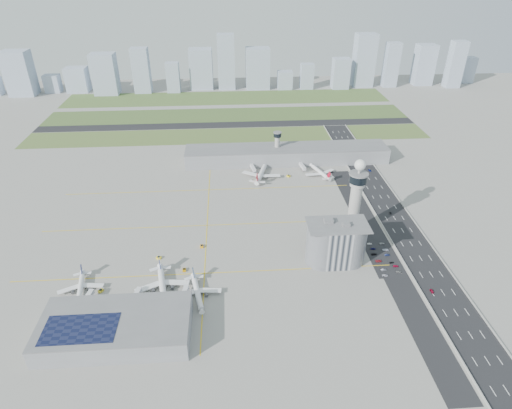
{
  "coord_description": "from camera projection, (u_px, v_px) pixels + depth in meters",
  "views": [
    {
      "loc": [
        -20.48,
        -260.45,
        190.27
      ],
      "look_at": [
        0.0,
        35.0,
        15.0
      ],
      "focal_mm": 30.0,
      "sensor_mm": 36.0,
      "label": 1
    }
  ],
  "objects": [
    {
      "name": "skyline_bldg_5",
      "position": [
        141.0,
        71.0,
        656.05
      ],
      "size": [
        25.49,
        20.39,
        66.89
      ],
      "primitive_type": "cube",
      "color": "#9EADC1",
      "rests_on": "ground"
    },
    {
      "name": "car_hw_0",
      "position": [
        432.0,
        291.0,
        277.19
      ],
      "size": [
        1.69,
        3.92,
        1.32
      ],
      "primitive_type": "imported",
      "rotation": [
        0.0,
        0.0,
        0.04
      ],
      "color": "maroon",
      "rests_on": "ground"
    },
    {
      "name": "airplane_far_a",
      "position": [
        261.0,
        171.0,
        416.95
      ],
      "size": [
        49.14,
        53.76,
        12.59
      ],
      "primitive_type": null,
      "rotation": [
        0.0,
        0.0,
        1.29
      ],
      "color": "white",
      "rests_on": "ground"
    },
    {
      "name": "runway",
      "position": [
        228.0,
        125.0,
        545.44
      ],
      "size": [
        480.0,
        22.0,
        0.1
      ],
      "primitive_type": "cube",
      "color": "black",
      "rests_on": "ground"
    },
    {
      "name": "airplane_far_b",
      "position": [
        320.0,
        170.0,
        421.32
      ],
      "size": [
        42.53,
        45.99,
        10.52
      ],
      "primitive_type": null,
      "rotation": [
        0.0,
        0.0,
        1.91
      ],
      "color": "white",
      "rests_on": "ground"
    },
    {
      "name": "tug_0",
      "position": [
        101.0,
        291.0,
        277.24
      ],
      "size": [
        3.66,
        3.97,
        1.9
      ],
      "primitive_type": null,
      "rotation": [
        0.0,
        0.0,
        2.57
      ],
      "color": "gold",
      "rests_on": "ground"
    },
    {
      "name": "car_lot_1",
      "position": [
        384.0,
        270.0,
        295.91
      ],
      "size": [
        4.03,
        1.83,
        1.28
      ],
      "primitive_type": "imported",
      "rotation": [
        0.0,
        0.0,
        1.7
      ],
      "color": "slate",
      "rests_on": "ground"
    },
    {
      "name": "taxiway_line_h_1",
      "position": [
        207.0,
        225.0,
        345.09
      ],
      "size": [
        260.0,
        0.6,
        0.01
      ],
      "primitive_type": "cube",
      "color": "yellow",
      "rests_on": "ground"
    },
    {
      "name": "highway",
      "position": [
        408.0,
        239.0,
        328.54
      ],
      "size": [
        28.0,
        500.0,
        0.1
      ],
      "primitive_type": "cube",
      "color": "black",
      "rests_on": "ground"
    },
    {
      "name": "jet_bridge_near_2",
      "position": [
        181.0,
        303.0,
        264.75
      ],
      "size": [
        5.39,
        14.31,
        5.7
      ],
      "primitive_type": null,
      "rotation": [
        0.0,
        0.0,
        1.4
      ],
      "color": "silver",
      "rests_on": "ground"
    },
    {
      "name": "car_lot_10",
      "position": [
        386.0,
        250.0,
        315.59
      ],
      "size": [
        4.69,
        2.2,
        1.3
      ],
      "primitive_type": "imported",
      "rotation": [
        0.0,
        0.0,
        1.56
      ],
      "color": "silver",
      "rests_on": "ground"
    },
    {
      "name": "control_tower",
      "position": [
        356.0,
        196.0,
        315.03
      ],
      "size": [
        14.0,
        14.0,
        64.5
      ],
      "color": "#ADAAA5",
      "rests_on": "ground"
    },
    {
      "name": "skyline_bldg_13",
      "position": [
        364.0,
        60.0,
        685.0
      ],
      "size": [
        32.26,
        25.81,
        81.2
      ],
      "primitive_type": "cube",
      "color": "#9EADC1",
      "rests_on": "ground"
    },
    {
      "name": "secondary_tower",
      "position": [
        277.0,
        144.0,
        442.71
      ],
      "size": [
        8.6,
        8.6,
        31.9
      ],
      "color": "#ADAAA5",
      "rests_on": "ground"
    },
    {
      "name": "skyline_bldg_15",
      "position": [
        424.0,
        65.0,
        697.52
      ],
      "size": [
        30.25,
        24.2,
        63.4
      ],
      "primitive_type": "cube",
      "color": "#9EADC1",
      "rests_on": "ground"
    },
    {
      "name": "car_lot_0",
      "position": [
        385.0,
        275.0,
        290.76
      ],
      "size": [
        3.99,
        1.98,
        1.31
      ],
      "primitive_type": "imported",
      "rotation": [
        0.0,
        0.0,
        1.46
      ],
      "color": "silver",
      "rests_on": "ground"
    },
    {
      "name": "skyline_bldg_8",
      "position": [
        226.0,
        62.0,
        669.84
      ],
      "size": [
        26.33,
        21.06,
        83.39
      ],
      "primitive_type": "cube",
      "color": "#9EADC1",
      "rests_on": "ground"
    },
    {
      "name": "grass_strip_0",
      "position": [
        229.0,
        136.0,
        513.68
      ],
      "size": [
        480.0,
        50.0,
        0.08
      ],
      "primitive_type": "cube",
      "color": "#576F35",
      "rests_on": "ground"
    },
    {
      "name": "car_lot_4",
      "position": [
        373.0,
        249.0,
        316.96
      ],
      "size": [
        3.67,
        1.61,
        1.23
      ],
      "primitive_type": "imported",
      "rotation": [
        0.0,
        0.0,
        1.53
      ],
      "color": "#12124D",
      "rests_on": "ground"
    },
    {
      "name": "taxiway_line_h_2",
      "position": [
        209.0,
        190.0,
        396.61
      ],
      "size": [
        260.0,
        0.6,
        0.01
      ],
      "primitive_type": "cube",
      "color": "yellow",
      "rests_on": "ground"
    },
    {
      "name": "landside_road",
      "position": [
        380.0,
        248.0,
        318.47
      ],
      "size": [
        18.0,
        260.0,
        0.08
      ],
      "primitive_type": "cube",
      "color": "black",
      "rests_on": "ground"
    },
    {
      "name": "tug_2",
      "position": [
        184.0,
        270.0,
        295.43
      ],
      "size": [
        2.56,
        3.47,
        1.89
      ],
      "primitive_type": null,
      "rotation": [
        0.0,
        0.0,
        -3.04
      ],
      "color": "#D28A00",
      "rests_on": "ground"
    },
    {
      "name": "taxiway_line_h_0",
      "position": [
        205.0,
        273.0,
        293.58
      ],
      "size": [
        260.0,
        0.6,
        0.01
      ],
      "primitive_type": "cube",
      "color": "yellow",
      "rests_on": "ground"
    },
    {
      "name": "tug_5",
      "position": [
        289.0,
        176.0,
        419.25
      ],
      "size": [
        3.97,
        4.1,
        1.97
      ],
      "primitive_type": null,
      "rotation": [
        0.0,
        0.0,
        -2.45
      ],
      "color": "yellow",
      "rests_on": "ground"
    },
    {
      "name": "car_lot_9",
      "position": [
        387.0,
        255.0,
        310.54
      ],
      "size": [
        3.79,
        1.66,
        1.21
      ],
      "primitive_type": "imported",
      "rotation": [
        0.0,
        0.0,
        1.68
      ],
      "color": "#141E4A",
      "rests_on": "ground"
    },
    {
      "name": "grass_strip_2",
      "position": [
        227.0,
        98.0,
        646.75
      ],
      "size": [
        480.0,
        70.0,
        0.08
      ],
      "primitive_type": "cube",
      "color": "#46612E",
      "rests_on": "ground"
    },
    {
      "name": "jet_bridge_near_1",
      "position": [
        132.0,
        305.0,
        262.96
      ],
      "size": [
        5.39,
        14.31,
        5.7
      ],
      "primitive_type": null,
      "rotation": [
        0.0,
        0.0,
        1.4
      ],
      "color": "silver",
      "rests_on": "ground"
    },
    {
      "name": "jet_bridge_far_0",
      "position": [
        251.0,
        166.0,
        433.71
      ],
      "size": [
        5.39,
        14.31,
        5.7
      ],
      "primitive_type": null,
      "rotation": [
        0.0,
        0.0,
        -1.4
      ],
      "color": "silver",
      "rests_on": "ground"
    },
    {
      "name": "terminal_pier",
      "position": [
        287.0,
        154.0,
        447.14
      ],
      "size": [
        210.0,
        32.0,
        15.8
      ],
      "color": "gray",
      "rests_on": "ground"
    },
    {
      "name": "car_hw_4",
      "position": [
        343.0,
        146.0,
        483.9
      ],
      "size": [
        2.07,
        3.85,
        1.24
      ],
      "primitive_type": "imported",
      "rotation": [
        0.0,
        0.0,
        0.17
      ],
      "color": "gray",
      "rests_on": "ground"
    },
    {
      "name": "skyline_bldg_16",
      "position": [
        455.0,
        64.0,
        681.17
      ],
      "size": [
        23.04,
        18.43,
        71.56
      ],
      "primitive_type": "cube",
      "color": "#9EADC1",
      "rests_on": "ground"
    },
    {
      "name": "barrier_right",
      "position": [
        426.0,
        238.0,
        329.09
      ],
      "size": [
        0.6,
        500.0,
        1.2
      ],
      "primitive_type": "cube",
      "color": "#9E9E99",
      "rests_on": "ground"
    },
    {
      "name": "skyline_bldg_14",
      "position": [
        391.0,
        65.0,
        684.84
      ],
      "size": [
        21.59,
        17.28,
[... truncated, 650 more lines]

